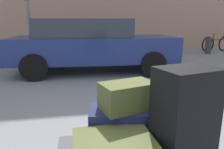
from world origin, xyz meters
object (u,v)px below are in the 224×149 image
(suitcase_black_center, at_px, (184,119))
(no_parking_sign, at_px, (29,17))
(duffel_bag_navy_rear_right, at_px, (127,127))
(duffel_bag_olive_topmost_pile, at_px, (128,96))
(bollard_kerb_mid, at_px, (180,46))
(parked_car, at_px, (91,44))
(bollard_kerb_near, at_px, (151,47))
(bollard_kerb_far, at_px, (208,46))
(bicycle_leaning, at_px, (216,44))

(suitcase_black_center, xyz_separation_m, no_parking_sign, (-1.80, 4.55, 0.77))
(duffel_bag_navy_rear_right, bearing_deg, duffel_bag_olive_topmost_pile, 0.00)
(suitcase_black_center, xyz_separation_m, bollard_kerb_mid, (3.74, 7.15, -0.33))
(duffel_bag_navy_rear_right, height_order, parked_car, parked_car)
(bollard_kerb_near, xyz_separation_m, no_parking_sign, (-4.27, -2.59, 1.10))
(suitcase_black_center, bearing_deg, parked_car, 79.32)
(bollard_kerb_near, distance_m, bollard_kerb_far, 2.63)
(duffel_bag_olive_topmost_pile, distance_m, bollard_kerb_near, 7.38)
(parked_car, distance_m, bicycle_leaning, 6.95)
(bicycle_leaning, height_order, bollard_kerb_near, bicycle_leaning)
(no_parking_sign, bearing_deg, bollard_kerb_near, 31.29)
(duffel_bag_navy_rear_right, relative_size, bicycle_leaning, 0.34)
(suitcase_black_center, height_order, no_parking_sign, no_parking_sign)
(suitcase_black_center, height_order, bollard_kerb_mid, suitcase_black_center)
(duffel_bag_olive_topmost_pile, distance_m, no_parking_sign, 4.54)
(duffel_bag_olive_topmost_pile, height_order, bicycle_leaning, bicycle_leaning)
(bollard_kerb_far, bearing_deg, no_parking_sign, -159.39)
(duffel_bag_navy_rear_right, bearing_deg, bollard_kerb_far, 61.14)
(bollard_kerb_mid, bearing_deg, parked_car, -147.31)
(duffel_bag_olive_topmost_pile, height_order, no_parking_sign, no_parking_sign)
(duffel_bag_navy_rear_right, bearing_deg, no_parking_sign, 118.95)
(bollard_kerb_near, bearing_deg, bollard_kerb_far, 0.00)
(bollard_kerb_near, relative_size, bollard_kerb_far, 1.00)
(duffel_bag_olive_topmost_pile, bearing_deg, parked_car, 72.77)
(bollard_kerb_mid, height_order, bollard_kerb_far, same)
(suitcase_black_center, distance_m, bicycle_leaning, 9.79)
(bicycle_leaning, distance_m, bollard_kerb_near, 3.52)
(bicycle_leaning, bearing_deg, bollard_kerb_near, -169.77)
(duffel_bag_navy_rear_right, bearing_deg, suitcase_black_center, -37.35)
(bollard_kerb_near, relative_size, no_parking_sign, 0.30)
(no_parking_sign, bearing_deg, parked_car, 1.57)
(duffel_bag_navy_rear_right, bearing_deg, bollard_kerb_near, 77.38)
(duffel_bag_olive_topmost_pile, relative_size, no_parking_sign, 0.17)
(duffel_bag_navy_rear_right, distance_m, bicycle_leaning, 9.72)
(duffel_bag_navy_rear_right, relative_size, bollard_kerb_mid, 0.84)
(bollard_kerb_mid, xyz_separation_m, no_parking_sign, (-5.54, -2.59, 1.10))
(bollard_kerb_near, bearing_deg, suitcase_black_center, -109.07)
(duffel_bag_navy_rear_right, height_order, bollard_kerb_mid, bollard_kerb_mid)
(no_parking_sign, bearing_deg, suitcase_black_center, -68.47)
(duffel_bag_navy_rear_right, xyz_separation_m, no_parking_sign, (-1.49, 4.23, 0.96))
(bollard_kerb_near, bearing_deg, bicycle_leaning, 10.23)
(duffel_bag_olive_topmost_pile, bearing_deg, duffel_bag_navy_rear_right, 0.00)
(duffel_bag_navy_rear_right, xyz_separation_m, bicycle_leaning, (6.24, 7.45, -0.13))
(parked_car, xyz_separation_m, bollard_kerb_near, (2.70, 2.55, -0.41))
(suitcase_black_center, distance_m, bollard_kerb_far, 8.79)
(bicycle_leaning, height_order, bollard_kerb_far, bicycle_leaning)
(duffel_bag_navy_rear_right, xyz_separation_m, duffel_bag_olive_topmost_pile, (0.00, 0.00, 0.26))
(bollard_kerb_near, height_order, bollard_kerb_mid, same)
(suitcase_black_center, distance_m, parked_car, 4.60)
(suitcase_black_center, distance_m, no_parking_sign, 4.96)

